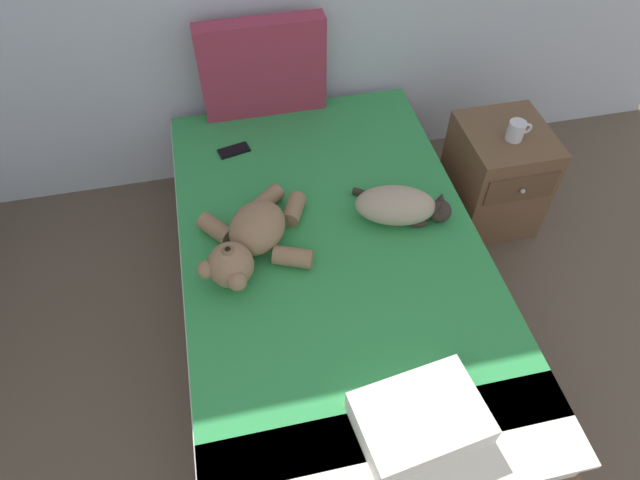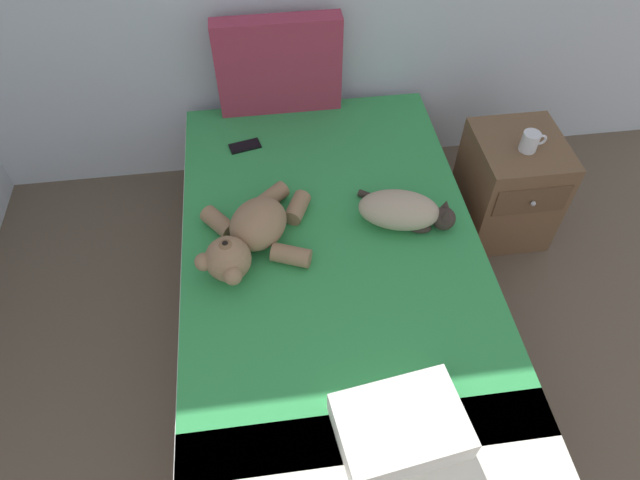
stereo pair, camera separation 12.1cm
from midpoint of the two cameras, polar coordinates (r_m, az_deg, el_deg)
bed at (r=2.49m, az=2.61°, el=-4.45°), size 1.28×2.08×0.49m
patterned_cushion at (r=2.84m, az=-2.98°, el=17.36°), size 0.61×0.10×0.49m
cat at (r=2.36m, az=9.99°, el=2.92°), size 0.42×0.33×0.15m
teddy_bear at (r=2.23m, az=-5.64°, el=0.50°), size 0.49×0.56×0.19m
cell_phone at (r=2.75m, az=-6.45°, el=9.53°), size 0.16×0.10×0.01m
throw_pillow at (r=1.87m, az=10.15°, el=-18.34°), size 0.43×0.33×0.11m
nightstand at (r=3.00m, az=19.83°, el=5.18°), size 0.42×0.48×0.56m
mug at (r=2.77m, az=21.95°, el=9.32°), size 0.12×0.08×0.09m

